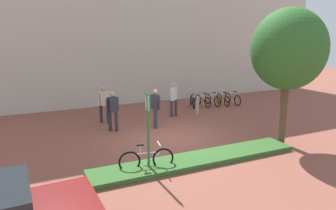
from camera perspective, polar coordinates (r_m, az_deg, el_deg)
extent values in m
plane|color=brown|center=(12.03, 0.96, -6.38)|extent=(60.00, 60.00, 0.00)
cube|color=beige|center=(18.33, -9.41, 15.95)|extent=(28.00, 1.20, 10.00)
cube|color=#336028|center=(9.98, 5.58, -10.11)|extent=(7.00, 1.10, 0.16)
cylinder|color=brown|center=(11.96, 20.71, -1.21)|extent=(0.28, 0.28, 2.46)
ellipsoid|color=#2D6628|center=(11.65, 21.61, 9.68)|extent=(2.61, 2.61, 2.87)
cylinder|color=#2D7238|center=(8.91, -3.71, -5.33)|extent=(0.08, 0.08, 2.38)
cube|color=#198C33|center=(8.67, -3.79, 0.39)|extent=(0.03, 0.36, 0.52)
cube|color=white|center=(8.67, -3.79, 0.39)|extent=(0.04, 0.30, 0.44)
torus|color=black|center=(9.21, -7.21, -10.50)|extent=(0.66, 0.18, 0.66)
torus|color=black|center=(9.37, -0.92, -9.96)|extent=(0.66, 0.18, 0.66)
cylinder|color=silver|center=(9.19, -4.06, -8.98)|extent=(0.83, 0.18, 0.04)
cylinder|color=silver|center=(9.31, -3.42, -10.37)|extent=(0.60, 0.14, 0.44)
cylinder|color=silver|center=(9.12, -5.22, -8.37)|extent=(0.04, 0.04, 0.28)
cube|color=black|center=(9.06, -5.24, -7.43)|extent=(0.21, 0.11, 0.05)
cylinder|color=silver|center=(9.17, -1.68, -7.27)|extent=(0.11, 0.42, 0.04)
cylinder|color=#99999E|center=(17.23, 3.59, 0.91)|extent=(0.06, 0.06, 0.80)
cylinder|color=#99999E|center=(18.51, 12.82, 1.44)|extent=(0.06, 0.06, 0.80)
cylinder|color=#99999E|center=(17.73, 8.41, 2.45)|extent=(3.12, 0.53, 0.06)
torus|color=black|center=(16.88, 4.82, 0.30)|extent=(0.27, 0.59, 0.61)
torus|color=black|center=(17.79, 4.37, 0.96)|extent=(0.27, 0.59, 0.61)
cylinder|color=#1E7233|center=(17.29, 4.60, 1.29)|extent=(0.30, 0.73, 0.03)
cylinder|color=#1E7233|center=(17.43, 4.54, 0.61)|extent=(0.23, 0.53, 0.40)
cylinder|color=#1E7233|center=(17.11, 4.69, 1.54)|extent=(0.03, 0.03, 0.26)
cube|color=black|center=(17.08, 4.70, 2.03)|extent=(0.13, 0.20, 0.05)
cylinder|color=#1E7233|center=(17.59, 4.45, 2.29)|extent=(0.37, 0.17, 0.04)
torus|color=black|center=(17.19, 7.41, 0.47)|extent=(0.10, 0.61, 0.61)
torus|color=black|center=(17.94, 5.66, 1.04)|extent=(0.10, 0.61, 0.61)
cylinder|color=silver|center=(17.52, 6.53, 1.40)|extent=(0.09, 0.77, 0.03)
cylinder|color=silver|center=(17.64, 6.34, 0.72)|extent=(0.07, 0.56, 0.40)
cylinder|color=silver|center=(17.36, 6.86, 1.66)|extent=(0.03, 0.03, 0.26)
cube|color=black|center=(17.34, 6.87, 2.14)|extent=(0.09, 0.19, 0.05)
cylinder|color=silver|center=(17.76, 5.89, 2.36)|extent=(0.39, 0.06, 0.04)
torus|color=black|center=(17.49, 9.22, 0.62)|extent=(0.09, 0.61, 0.61)
torus|color=black|center=(18.23, 7.46, 1.18)|extent=(0.09, 0.61, 0.61)
cylinder|color=silver|center=(17.82, 8.34, 1.54)|extent=(0.07, 0.77, 0.03)
cylinder|color=silver|center=(17.94, 8.14, 0.87)|extent=(0.06, 0.56, 0.40)
cylinder|color=silver|center=(17.66, 8.67, 1.80)|extent=(0.03, 0.03, 0.26)
cube|color=black|center=(17.63, 8.69, 2.27)|extent=(0.08, 0.19, 0.05)
cylinder|color=silver|center=(18.06, 7.70, 2.49)|extent=(0.39, 0.06, 0.04)
torus|color=black|center=(17.67, 10.95, 0.68)|extent=(0.12, 0.61, 0.61)
torus|color=black|center=(18.47, 9.53, 1.26)|extent=(0.12, 0.61, 0.61)
cylinder|color=gold|center=(18.03, 10.25, 1.60)|extent=(0.12, 0.77, 0.03)
cylinder|color=gold|center=(18.15, 10.08, 0.94)|extent=(0.09, 0.56, 0.40)
cylinder|color=gold|center=(17.86, 10.52, 1.85)|extent=(0.03, 0.03, 0.26)
cube|color=black|center=(17.83, 10.54, 2.31)|extent=(0.09, 0.19, 0.05)
cylinder|color=gold|center=(18.29, 9.75, 2.55)|extent=(0.39, 0.08, 0.04)
torus|color=black|center=(18.01, 12.87, 0.82)|extent=(0.07, 0.61, 0.61)
torus|color=black|center=(18.73, 11.08, 1.36)|extent=(0.07, 0.61, 0.61)
cylinder|color=silver|center=(18.33, 11.99, 1.71)|extent=(0.05, 0.77, 0.03)
cylinder|color=silver|center=(18.45, 11.78, 1.06)|extent=(0.05, 0.56, 0.40)
cylinder|color=silver|center=(18.18, 12.33, 1.96)|extent=(0.03, 0.03, 0.26)
cube|color=black|center=(18.15, 12.35, 2.42)|extent=(0.08, 0.19, 0.05)
cylinder|color=silver|center=(18.56, 11.35, 2.63)|extent=(0.39, 0.05, 0.04)
cylinder|color=#ADADB2|center=(15.85, 5.51, 0.00)|extent=(0.16, 0.16, 0.90)
cylinder|color=#2D2D38|center=(14.31, -11.16, -1.70)|extent=(0.14, 0.14, 0.85)
cylinder|color=#2D2D38|center=(14.54, -12.42, -1.53)|extent=(0.14, 0.14, 0.85)
cube|color=beige|center=(14.26, -11.93, 1.25)|extent=(0.44, 0.33, 0.62)
cylinder|color=beige|center=(14.38, -11.00, 1.26)|extent=(0.09, 0.09, 0.59)
cylinder|color=beige|center=(14.16, -12.87, 0.99)|extent=(0.09, 0.09, 0.59)
sphere|color=tan|center=(14.18, -12.02, 3.03)|extent=(0.22, 0.22, 0.22)
cylinder|color=#383342|center=(15.31, 1.49, -0.50)|extent=(0.14, 0.14, 0.85)
cylinder|color=#383342|center=(15.19, 0.64, -0.60)|extent=(0.14, 0.14, 0.85)
cube|color=white|center=(15.10, 1.08, 2.16)|extent=(0.45, 0.45, 0.62)
cylinder|color=white|center=(15.34, 1.39, 2.22)|extent=(0.09, 0.09, 0.59)
cylinder|color=white|center=(14.86, 0.75, 1.87)|extent=(0.09, 0.09, 0.59)
sphere|color=tan|center=(15.02, 1.08, 3.85)|extent=(0.22, 0.22, 0.22)
cylinder|color=#2D2D38|center=(13.05, -9.64, -3.05)|extent=(0.14, 0.14, 0.85)
cylinder|color=#2D2D38|center=(13.12, -10.79, -3.01)|extent=(0.14, 0.14, 0.85)
cube|color=#2D2D38|center=(12.91, -10.34, 0.11)|extent=(0.46, 0.35, 0.62)
cylinder|color=#2D2D38|center=(13.05, -9.38, 0.15)|extent=(0.09, 0.09, 0.59)
cylinder|color=#2D2D38|center=(12.78, -11.31, -0.21)|extent=(0.09, 0.09, 0.59)
sphere|color=tan|center=(12.82, -10.43, 2.07)|extent=(0.22, 0.22, 0.22)
cylinder|color=#383342|center=(13.52, -2.32, -2.32)|extent=(0.14, 0.14, 0.85)
cylinder|color=#383342|center=(13.27, -2.42, -2.62)|extent=(0.14, 0.14, 0.85)
cube|color=#383342|center=(13.22, -2.40, 0.61)|extent=(0.36, 0.46, 0.62)
cylinder|color=#383342|center=(13.41, -3.15, 0.64)|extent=(0.09, 0.09, 0.59)
cylinder|color=#383342|center=(13.04, -1.62, 0.30)|extent=(0.09, 0.09, 0.59)
sphere|color=tan|center=(13.13, -2.42, 2.53)|extent=(0.22, 0.22, 0.22)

